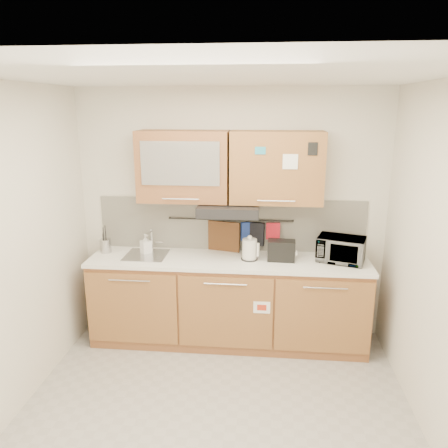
# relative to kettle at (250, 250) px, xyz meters

# --- Properties ---
(floor) EXTENTS (3.20, 3.20, 0.00)m
(floor) POSITION_rel_kettle_xyz_m (-0.21, -1.19, -1.02)
(floor) COLOR #9E9993
(floor) RESTS_ON ground
(ceiling) EXTENTS (3.20, 3.20, 0.00)m
(ceiling) POSITION_rel_kettle_xyz_m (-0.21, -1.19, 1.58)
(ceiling) COLOR white
(ceiling) RESTS_ON wall_back
(wall_back) EXTENTS (3.20, 0.00, 3.20)m
(wall_back) POSITION_rel_kettle_xyz_m (-0.21, 0.31, 0.28)
(wall_back) COLOR silver
(wall_back) RESTS_ON ground
(wall_left) EXTENTS (0.00, 3.00, 3.00)m
(wall_left) POSITION_rel_kettle_xyz_m (-1.81, -1.19, 0.28)
(wall_left) COLOR silver
(wall_left) RESTS_ON ground
(wall_right) EXTENTS (0.00, 3.00, 3.00)m
(wall_right) POSITION_rel_kettle_xyz_m (1.39, -1.19, 0.28)
(wall_right) COLOR silver
(wall_right) RESTS_ON ground
(base_cabinet) EXTENTS (2.80, 0.64, 0.88)m
(base_cabinet) POSITION_rel_kettle_xyz_m (-0.21, 0.01, -0.62)
(base_cabinet) COLOR #A06338
(base_cabinet) RESTS_ON floor
(countertop) EXTENTS (2.82, 0.62, 0.04)m
(countertop) POSITION_rel_kettle_xyz_m (-0.21, 0.00, -0.12)
(countertop) COLOR white
(countertop) RESTS_ON base_cabinet
(backsplash) EXTENTS (2.80, 0.02, 0.56)m
(backsplash) POSITION_rel_kettle_xyz_m (-0.21, 0.30, 0.18)
(backsplash) COLOR silver
(backsplash) RESTS_ON countertop
(upper_cabinets) EXTENTS (1.82, 0.37, 0.70)m
(upper_cabinets) POSITION_rel_kettle_xyz_m (-0.22, 0.14, 0.81)
(upper_cabinets) COLOR #A06338
(upper_cabinets) RESTS_ON wall_back
(range_hood) EXTENTS (0.60, 0.46, 0.10)m
(range_hood) POSITION_rel_kettle_xyz_m (-0.21, 0.06, 0.40)
(range_hood) COLOR black
(range_hood) RESTS_ON upper_cabinets
(sink) EXTENTS (0.42, 0.40, 0.26)m
(sink) POSITION_rel_kettle_xyz_m (-1.06, 0.02, -0.10)
(sink) COLOR silver
(sink) RESTS_ON countertop
(utensil_rail) EXTENTS (1.30, 0.02, 0.02)m
(utensil_rail) POSITION_rel_kettle_xyz_m (-0.21, 0.26, 0.24)
(utensil_rail) COLOR black
(utensil_rail) RESTS_ON backsplash
(utensil_crock) EXTENTS (0.12, 0.12, 0.29)m
(utensil_crock) POSITION_rel_kettle_xyz_m (-1.52, 0.08, -0.03)
(utensil_crock) COLOR #A9A9AD
(utensil_crock) RESTS_ON countertop
(kettle) EXTENTS (0.19, 0.18, 0.26)m
(kettle) POSITION_rel_kettle_xyz_m (0.00, 0.00, 0.00)
(kettle) COLOR silver
(kettle) RESTS_ON countertop
(toaster) EXTENTS (0.28, 0.17, 0.20)m
(toaster) POSITION_rel_kettle_xyz_m (0.31, 0.01, 0.00)
(toaster) COLOR black
(toaster) RESTS_ON countertop
(microwave) EXTENTS (0.52, 0.42, 0.25)m
(microwave) POSITION_rel_kettle_xyz_m (0.90, 0.04, 0.02)
(microwave) COLOR #999999
(microwave) RESTS_ON countertop
(soap_bottle) EXTENTS (0.13, 0.13, 0.21)m
(soap_bottle) POSITION_rel_kettle_xyz_m (-1.08, 0.08, 0.00)
(soap_bottle) COLOR #999999
(soap_bottle) RESTS_ON countertop
(cutting_board) EXTENTS (0.34, 0.11, 0.43)m
(cutting_board) POSITION_rel_kettle_xyz_m (-0.28, 0.25, 0.01)
(cutting_board) COLOR brown
(cutting_board) RESTS_ON utensil_rail
(oven_mitt) EXTENTS (0.12, 0.07, 0.19)m
(oven_mitt) POSITION_rel_kettle_xyz_m (-0.04, 0.25, 0.12)
(oven_mitt) COLOR #213B9B
(oven_mitt) RESTS_ON utensil_rail
(dark_pouch) EXTENTS (0.16, 0.08, 0.25)m
(dark_pouch) POSITION_rel_kettle_xyz_m (0.06, 0.25, 0.10)
(dark_pouch) COLOR black
(dark_pouch) RESTS_ON utensil_rail
(pot_holder) EXTENTS (0.14, 0.03, 0.18)m
(pot_holder) POSITION_rel_kettle_xyz_m (0.23, 0.25, 0.13)
(pot_holder) COLOR red
(pot_holder) RESTS_ON utensil_rail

